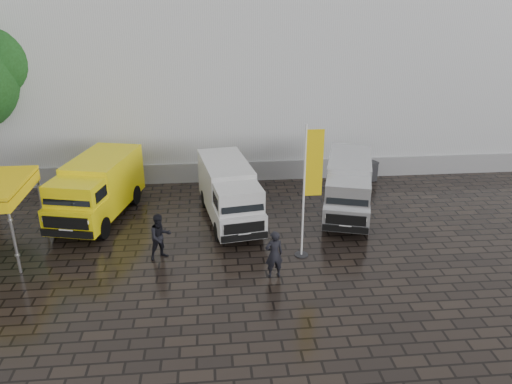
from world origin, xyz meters
TOP-DOWN VIEW (x-y plane):
  - ground at (0.00, 0.00)m, footprint 120.00×120.00m
  - exhibition_hall at (2.00, 16.00)m, footprint 44.00×16.00m
  - hall_plinth at (2.00, 7.95)m, footprint 44.00×0.15m
  - van_yellow at (-7.52, 4.03)m, footprint 3.33×5.80m
  - van_white at (-1.99, 3.32)m, footprint 2.63×5.68m
  - van_silver at (3.14, 3.54)m, footprint 3.29×5.71m
  - flagpole at (0.68, 0.01)m, footprint 0.88×0.50m
  - wheelie_bin at (5.38, 7.38)m, footprint 0.75×0.75m
  - person_front at (-0.71, -1.33)m, footprint 0.69×0.52m
  - person_tent at (-4.62, 0.32)m, footprint 1.04×0.96m

SIDE VIEW (x-z plane):
  - ground at x=0.00m, z-range 0.00..0.00m
  - wheelie_bin at x=5.38m, z-range 0.00..1.00m
  - hall_plinth at x=2.00m, z-range 0.00..1.00m
  - person_front at x=-0.71m, z-range 0.00..1.72m
  - person_tent at x=-4.62m, z-range 0.00..1.73m
  - van_silver at x=3.14m, z-range 0.00..2.35m
  - van_white at x=-1.99m, z-range 0.00..2.37m
  - van_yellow at x=-7.52m, z-range 0.00..2.52m
  - flagpole at x=0.68m, z-range 0.29..5.26m
  - exhibition_hall at x=2.00m, z-range 0.00..12.00m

